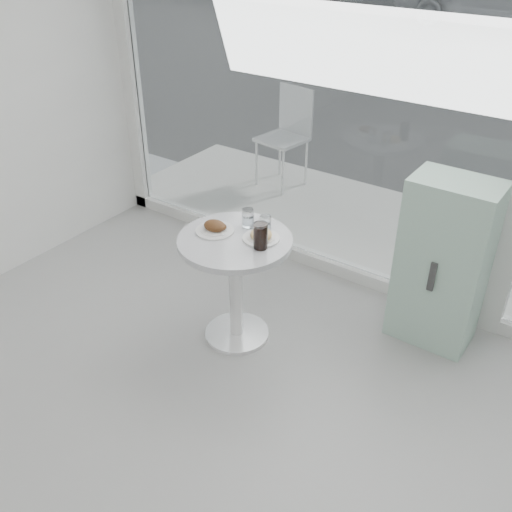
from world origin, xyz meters
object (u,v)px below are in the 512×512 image
Objects in this scene: patio_chair at (288,131)px; water_tumbler_b at (265,225)px; main_table at (235,268)px; plate_fritter at (215,228)px; mint_cabinet at (442,263)px; cola_glass at (261,236)px; plate_donut at (261,236)px; water_tumbler_a at (248,219)px.

water_tumbler_b is (1.14, -2.08, 0.22)m from patio_chair.
plate_fritter reaches higher than main_table.
water_tumbler_b is at bearing -148.03° from mint_cabinet.
water_tumbler_b is at bearing 115.66° from cola_glass.
water_tumbler_b reaches higher than main_table.
mint_cabinet is 4.97× the size of plate_donut.
plate_fritter is at bearing -127.75° from water_tumbler_a.
plate_fritter is at bearing -146.46° from water_tumbler_b.
patio_chair is 2.42m from plate_fritter.
mint_cabinet reaches higher than plate_fritter.
plate_fritter is (0.87, -2.25, 0.19)m from patio_chair.
cola_glass reaches higher than water_tumbler_b.
patio_chair is 2.58m from cola_glass.
main_table is at bearing -56.63° from patio_chair.
plate_fritter is 0.30m from plate_donut.
patio_chair is 2.38m from water_tumbler_b.
cola_glass is at bearing -138.42° from mint_cabinet.
water_tumbler_b is (-0.03, 0.09, 0.03)m from plate_donut.
main_table is at bearing -144.04° from mint_cabinet.
cola_glass is at bearing -0.57° from main_table.
plate_fritter is 0.35m from cola_glass.
patio_chair is 8.62× the size of water_tumbler_b.
patio_chair is (-2.11, 1.48, 0.03)m from mint_cabinet.
patio_chair reaches higher than cola_glass.
plate_fritter reaches higher than plate_donut.
plate_donut is at bearing 32.04° from main_table.
plate_fritter is 1.06× the size of plate_donut.
main_table is 0.34m from water_tumbler_b.
cola_glass is at bearing -57.49° from plate_donut.
mint_cabinet is at bearing 31.51° from water_tumbler_b.
water_tumbler_b is at bearing 57.97° from main_table.
mint_cabinet is at bearing 31.95° from plate_fritter.
main_table is at bearing -122.03° from water_tumbler_b.
cola_glass reaches higher than main_table.
mint_cabinet reaches higher than water_tumbler_b.
plate_fritter is 0.32m from water_tumbler_b.
water_tumbler_a is at bearing -55.35° from patio_chair.
water_tumbler_a is at bearing -151.01° from mint_cabinet.
water_tumbler_a is (-0.02, 0.17, 0.27)m from main_table.
patio_chair is 3.97× the size of plate_fritter.
water_tumbler_b is (-0.97, -0.59, 0.24)m from mint_cabinet.
main_table is 3.14× the size of plate_fritter.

